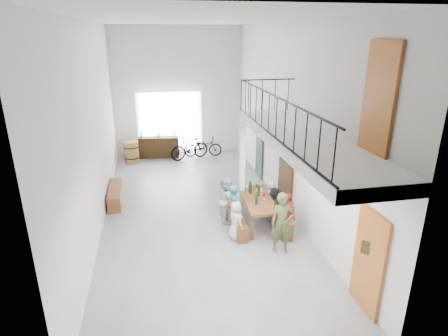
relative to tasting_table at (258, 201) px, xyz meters
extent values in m
plane|color=slate|center=(-1.59, 1.15, -0.71)|extent=(12.00, 12.00, 0.00)
plane|color=white|center=(-1.59, 7.15, 2.04)|extent=(5.50, 0.00, 5.50)
plane|color=white|center=(-1.59, -4.85, 2.04)|extent=(5.50, 0.00, 5.50)
plane|color=white|center=(-4.34, 1.15, 2.04)|extent=(0.00, 12.00, 12.00)
plane|color=white|center=(1.16, 1.15, 2.04)|extent=(0.00, 12.00, 12.00)
plane|color=white|center=(-1.59, 1.15, 4.79)|extent=(12.00, 12.00, 0.00)
cube|color=white|center=(-1.99, 7.09, 0.69)|extent=(2.80, 0.08, 2.80)
cube|color=#A95A1E|center=(1.11, -3.75, 0.34)|extent=(0.06, 0.95, 2.10)
cube|color=#34210D|center=(1.11, 0.85, 0.29)|extent=(0.06, 1.10, 2.00)
cube|color=#2F392F|center=(1.11, 3.65, 0.29)|extent=(0.06, 0.80, 2.00)
cube|color=#A95A1E|center=(1.11, -3.35, 3.39)|extent=(0.06, 0.90, 1.95)
cube|color=#463F1C|center=(1.13, -0.25, 1.19)|extent=(0.04, 0.45, 0.55)
cylinder|color=white|center=(1.12, 2.35, 1.69)|extent=(0.04, 0.28, 0.28)
cube|color=white|center=(0.41, -2.05, 2.29)|extent=(1.50, 5.60, 0.25)
cube|color=black|center=(-0.32, -2.05, 3.27)|extent=(0.03, 5.60, 0.03)
cube|color=black|center=(-0.32, -2.05, 2.44)|extent=(0.03, 5.60, 0.03)
cube|color=black|center=(0.41, 0.73, 3.27)|extent=(1.50, 0.03, 0.03)
cube|color=white|center=(-0.29, 0.70, 0.73)|extent=(0.14, 0.14, 2.88)
cube|color=brown|center=(0.00, 0.00, 0.05)|extent=(0.89, 1.99, 0.06)
cube|color=brown|center=(-0.38, -0.82, -0.34)|extent=(0.07, 0.07, 0.73)
cube|color=brown|center=(0.30, -0.86, -0.34)|extent=(0.07, 0.07, 0.73)
cube|color=brown|center=(-0.30, 0.86, -0.34)|extent=(0.07, 0.07, 0.73)
cube|color=brown|center=(0.38, 0.82, -0.34)|extent=(0.07, 0.07, 0.73)
cube|color=brown|center=(-0.64, -0.08, -0.50)|extent=(0.33, 1.84, 0.42)
cube|color=brown|center=(0.54, -0.06, -0.46)|extent=(0.36, 2.17, 0.50)
cylinder|color=black|center=(-0.14, -0.34, 0.26)|extent=(0.07, 0.07, 0.35)
cylinder|color=black|center=(-0.08, 0.54, 0.26)|extent=(0.07, 0.07, 0.35)
cylinder|color=black|center=(-0.11, 0.50, 0.26)|extent=(0.07, 0.07, 0.35)
cylinder|color=black|center=(-0.11, 0.38, 0.26)|extent=(0.07, 0.07, 0.35)
cylinder|color=black|center=(0.07, 0.19, 0.26)|extent=(0.07, 0.07, 0.35)
cube|color=brown|center=(-4.09, 2.32, -0.46)|extent=(0.43, 1.79, 0.50)
cylinder|color=olive|center=(-3.70, 6.27, -0.25)|extent=(0.61, 0.61, 0.92)
cylinder|color=black|center=(-3.70, 6.27, -0.48)|extent=(0.62, 0.62, 0.05)
cylinder|color=black|center=(-3.70, 6.27, -0.02)|extent=(0.62, 0.62, 0.05)
cube|color=#34210D|center=(-2.54, 6.80, -0.25)|extent=(1.78, 0.70, 0.91)
cylinder|color=black|center=(-3.25, 6.85, 0.35)|extent=(0.06, 0.06, 0.28)
cylinder|color=black|center=(-2.54, 6.82, 0.35)|extent=(0.06, 0.06, 0.28)
cylinder|color=black|center=(-1.83, 6.75, 0.35)|extent=(0.06, 0.06, 0.28)
imported|color=silver|center=(-0.79, -0.68, -0.17)|extent=(0.50, 0.61, 1.07)
imported|color=#225F73|center=(-0.72, -0.23, -0.02)|extent=(0.47, 0.58, 1.37)
imported|color=silver|center=(-0.80, 0.39, -0.04)|extent=(0.55, 0.68, 1.33)
imported|color=#225F73|center=(-0.72, 1.00, -0.18)|extent=(0.44, 0.70, 1.05)
imported|color=#B62B1F|center=(0.65, -0.65, -0.11)|extent=(0.40, 0.73, 1.19)
imported|color=black|center=(0.53, 0.13, -0.19)|extent=(0.62, 1.00, 1.03)
imported|color=silver|center=(0.61, 0.69, -0.19)|extent=(0.42, 0.55, 1.02)
imported|color=#464C2B|center=(0.19, -1.48, 0.07)|extent=(0.63, 0.47, 1.56)
imported|color=#1A531D|center=(0.86, 2.06, -0.52)|extent=(0.36, 0.32, 0.38)
imported|color=black|center=(-0.64, 6.52, -0.26)|extent=(1.73, 0.73, 0.88)
imported|color=black|center=(-1.25, 6.23, -0.18)|extent=(1.82, 1.06, 1.06)
camera|label=1|loc=(-2.79, -9.21, 4.47)|focal=30.00mm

